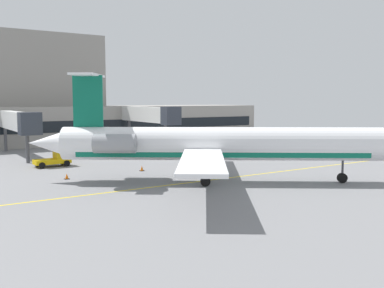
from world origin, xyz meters
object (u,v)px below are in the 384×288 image
(regional_jet, at_px, (215,144))
(baggage_tug, at_px, (159,145))
(belt_loader, at_px, (56,158))
(fuel_tank, at_px, (176,137))

(regional_jet, distance_m, baggage_tug, 25.18)
(belt_loader, bearing_deg, regional_jet, -61.54)
(regional_jet, xyz_separation_m, baggage_tug, (7.10, 24.02, -2.64))
(baggage_tug, bearing_deg, fuel_tank, 42.59)
(fuel_tank, bearing_deg, regional_jet, -114.53)
(regional_jet, relative_size, belt_loader, 7.55)
(belt_loader, bearing_deg, baggage_tug, 20.56)
(fuel_tank, bearing_deg, baggage_tug, -137.41)
(regional_jet, relative_size, baggage_tug, 8.53)
(baggage_tug, bearing_deg, belt_loader, -159.44)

